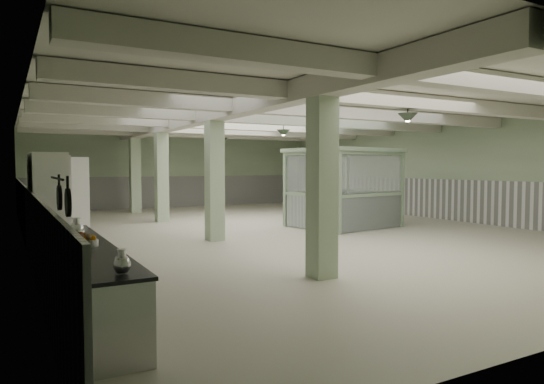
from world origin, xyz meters
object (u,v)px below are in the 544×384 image
walkin_cooler (48,206)px  guard_booth (344,174)px  prep_counter (80,278)px  filing_cabinet (381,207)px

walkin_cooler → guard_booth: bearing=10.8°
prep_counter → walkin_cooler: size_ratio=1.90×
guard_booth → filing_cabinet: bearing=0.5°
walkin_cooler → filing_cabinet: bearing=10.6°
walkin_cooler → filing_cabinet: 11.06m
guard_booth → filing_cabinet: size_ratio=3.21×
filing_cabinet → walkin_cooler: bearing=-147.9°
walkin_cooler → prep_counter: bearing=-88.8°
walkin_cooler → guard_booth: 9.13m
guard_booth → filing_cabinet: guard_booth is taller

